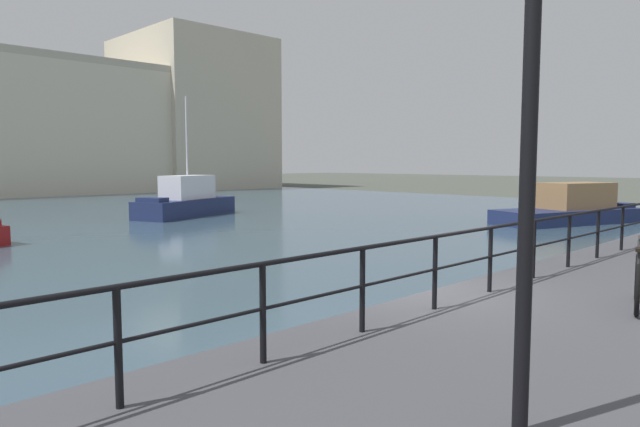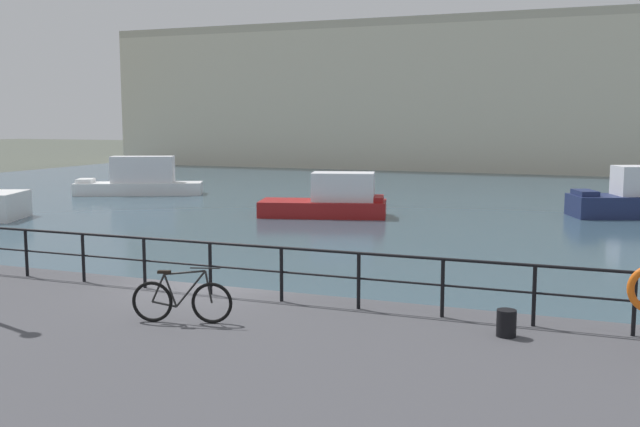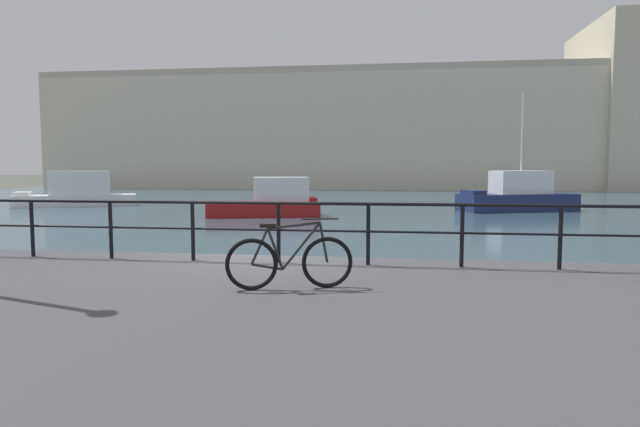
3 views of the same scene
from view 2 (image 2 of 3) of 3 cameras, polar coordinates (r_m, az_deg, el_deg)
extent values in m
plane|color=#4C5147|center=(16.20, -8.90, -8.90)|extent=(240.00, 240.00, 0.00)
cube|color=#385160|center=(44.53, 11.11, 1.40)|extent=(80.00, 60.00, 0.01)
cube|color=beige|center=(70.00, 15.13, 8.51)|extent=(75.81, 15.05, 12.49)
cube|color=#B1A993|center=(63.36, 14.58, 14.66)|extent=(75.81, 0.60, 0.70)
cube|color=white|center=(45.37, -13.87, 1.90)|extent=(7.53, 4.87, 0.73)
cube|color=silver|center=(45.24, -13.60, 3.35)|extent=(3.88, 2.79, 1.57)
cube|color=white|center=(45.98, -17.75, 2.44)|extent=(1.36, 1.55, 0.24)
cube|color=maroon|center=(34.20, 0.23, 0.40)|extent=(6.24, 3.74, 0.73)
cube|color=silver|center=(34.00, 1.82, 2.09)|extent=(3.18, 2.30, 1.32)
cube|color=maroon|center=(33.97, 4.35, 1.15)|extent=(1.10, 1.73, 0.24)
cube|color=navy|center=(36.04, 19.88, 1.53)|extent=(1.35, 1.77, 0.24)
cylinder|color=black|center=(17.71, -21.84, -2.87)|extent=(0.07, 0.07, 1.05)
cylinder|color=black|center=(16.68, -17.91, -3.30)|extent=(0.07, 0.07, 1.05)
cylinder|color=black|center=(15.75, -13.48, -3.76)|extent=(0.07, 0.07, 1.05)
cylinder|color=black|center=(14.91, -8.52, -4.25)|extent=(0.07, 0.07, 1.05)
cylinder|color=black|center=(14.21, -3.01, -4.76)|extent=(0.07, 0.07, 1.05)
cylinder|color=black|center=(13.65, 3.02, -5.27)|extent=(0.07, 0.07, 1.05)
cylinder|color=black|center=(13.25, 9.49, -5.74)|extent=(0.07, 0.07, 1.05)
cylinder|color=black|center=(13.03, 16.29, -6.17)|extent=(0.07, 0.07, 1.05)
cylinder|color=black|center=(12.99, 23.23, -6.51)|extent=(0.07, 0.07, 1.05)
cylinder|color=black|center=(15.65, -13.54, -1.87)|extent=(21.95, 0.06, 0.06)
cylinder|color=black|center=(15.74, -13.48, -3.57)|extent=(21.95, 0.04, 0.04)
torus|color=black|center=(12.85, -8.40, -6.89)|extent=(0.71, 0.26, 0.72)
torus|color=black|center=(13.13, -12.89, -6.69)|extent=(0.71, 0.26, 0.72)
cylinder|color=black|center=(12.88, -10.00, -5.79)|extent=(0.54, 0.19, 0.66)
cylinder|color=black|center=(12.99, -11.54, -5.88)|extent=(0.23, 0.10, 0.58)
cylinder|color=black|center=(12.85, -10.46, -4.53)|extent=(0.70, 0.24, 0.11)
cylinder|color=black|center=(13.08, -11.99, -6.90)|extent=(0.42, 0.16, 0.12)
cylinder|color=black|center=(13.04, -12.45, -5.67)|extent=(0.26, 0.11, 0.51)
cylinder|color=black|center=(12.80, -8.65, -5.66)|extent=(0.14, 0.07, 0.57)
cube|color=black|center=(12.94, -12.01, -4.46)|extent=(0.24, 0.15, 0.05)
cylinder|color=black|center=(12.74, -8.91, -4.21)|extent=(0.51, 0.17, 0.02)
cylinder|color=black|center=(12.39, 14.27, -8.25)|extent=(0.32, 0.32, 0.44)
camera|label=1|loc=(17.69, -41.06, 0.96)|focal=31.84mm
camera|label=3|loc=(6.46, -36.06, -10.10)|focal=30.99mm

